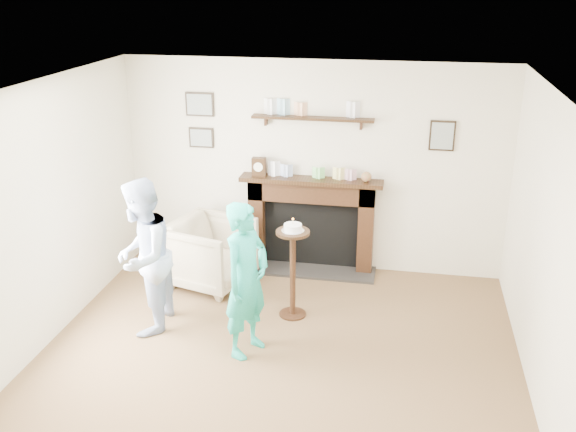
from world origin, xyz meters
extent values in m
plane|color=brown|center=(0.00, 0.00, 0.00)|extent=(5.00, 5.00, 0.00)
cube|color=#EBE5C7|center=(0.00, 2.50, 1.25)|extent=(4.50, 0.04, 2.50)
cube|color=#EBE5C7|center=(-2.25, 0.00, 1.25)|extent=(0.04, 5.00, 2.50)
cube|color=#EBE5C7|center=(2.25, 0.00, 1.25)|extent=(0.04, 5.00, 2.50)
cube|color=white|center=(0.00, 0.00, 2.50)|extent=(4.50, 5.00, 0.04)
cube|color=black|center=(-0.66, 2.40, 0.55)|extent=(0.18, 0.20, 1.10)
cube|color=black|center=(0.66, 2.40, 0.55)|extent=(0.18, 0.20, 1.10)
cube|color=black|center=(0.00, 2.40, 0.98)|extent=(1.50, 0.20, 0.24)
cube|color=black|center=(0.00, 2.47, 0.43)|extent=(1.14, 0.06, 0.86)
cube|color=#292624|center=(0.00, 2.28, 0.01)|extent=(1.60, 0.44, 0.03)
cube|color=black|center=(0.00, 2.37, 1.12)|extent=(1.68, 0.26, 0.05)
cube|color=black|center=(0.00, 2.42, 1.85)|extent=(1.40, 0.15, 0.03)
cube|color=black|center=(-1.35, 2.48, 1.95)|extent=(0.34, 0.03, 0.28)
cube|color=black|center=(-1.35, 2.48, 1.55)|extent=(0.30, 0.03, 0.24)
cube|color=black|center=(1.45, 2.48, 1.70)|extent=(0.28, 0.03, 0.34)
cube|color=black|center=(-0.62, 2.37, 1.26)|extent=(0.16, 0.09, 0.22)
cylinder|color=white|center=(-0.62, 2.32, 1.27)|extent=(0.11, 0.01, 0.11)
sphere|color=green|center=(0.64, 2.37, 1.21)|extent=(0.12, 0.12, 0.12)
imported|color=tan|center=(-1.06, 1.75, 0.00)|extent=(1.05, 1.03, 0.78)
imported|color=#A8B6D2|center=(-1.40, 0.67, 0.00)|extent=(0.65, 0.81, 1.58)
imported|color=#1DA88E|center=(-0.30, 0.45, 0.00)|extent=(0.54, 0.64, 1.50)
cylinder|color=black|center=(0.00, 1.20, 0.01)|extent=(0.28, 0.28, 0.02)
cylinder|color=black|center=(0.00, 1.20, 0.48)|extent=(0.06, 0.06, 0.91)
cylinder|color=black|center=(0.00, 1.20, 0.95)|extent=(0.34, 0.34, 0.03)
cylinder|color=silver|center=(0.00, 1.20, 0.96)|extent=(0.23, 0.23, 0.01)
cylinder|color=white|center=(0.00, 1.20, 1.00)|extent=(0.18, 0.18, 0.07)
cylinder|color=#FFDCA1|center=(0.00, 1.20, 1.06)|extent=(0.01, 0.01, 0.05)
sphere|color=orange|center=(0.00, 1.20, 1.09)|extent=(0.02, 0.02, 0.02)
camera|label=1|loc=(1.06, -4.68, 3.40)|focal=40.00mm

